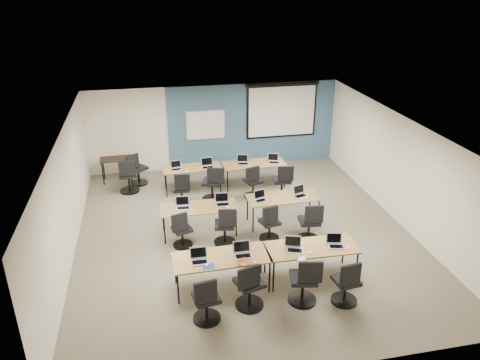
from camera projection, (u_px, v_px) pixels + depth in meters
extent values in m
cube|color=#6B6354|center=(244.00, 233.00, 11.54)|extent=(8.00, 9.00, 0.02)
cube|color=white|center=(245.00, 128.00, 10.45)|extent=(8.00, 9.00, 0.02)
cube|color=beige|center=(215.00, 127.00, 15.02)|extent=(8.00, 0.04, 2.70)
cube|color=beige|center=(308.00, 305.00, 6.97)|extent=(8.00, 0.04, 2.70)
cube|color=beige|center=(66.00, 199.00, 10.25)|extent=(0.04, 9.00, 2.70)
cube|color=beige|center=(400.00, 170.00, 11.74)|extent=(0.04, 9.00, 2.70)
cube|color=#3D5977|center=(253.00, 125.00, 15.23)|extent=(5.50, 0.04, 2.70)
cube|color=#B6BDC5|center=(206.00, 125.00, 14.86)|extent=(1.28, 0.02, 0.98)
cube|color=white|center=(206.00, 125.00, 14.85)|extent=(1.20, 0.02, 0.90)
cube|color=black|center=(282.00, 110.00, 15.17)|extent=(2.32, 0.03, 1.82)
cube|color=white|center=(282.00, 111.00, 15.17)|extent=(2.20, 0.02, 1.62)
cylinder|color=black|center=(283.00, 84.00, 14.82)|extent=(2.40, 0.10, 0.10)
cube|color=#A06C3E|center=(221.00, 258.00, 9.26)|extent=(1.93, 0.80, 0.03)
cylinder|color=black|center=(178.00, 289.00, 8.93)|extent=(0.04, 0.04, 0.70)
cylinder|color=black|center=(270.00, 277.00, 9.27)|extent=(0.04, 0.04, 0.70)
cylinder|color=black|center=(175.00, 269.00, 9.55)|extent=(0.04, 0.04, 0.70)
cylinder|color=black|center=(261.00, 259.00, 9.88)|extent=(0.04, 0.04, 0.70)
cube|color=#A07946|center=(311.00, 247.00, 9.61)|extent=(1.90, 0.79, 0.03)
cylinder|color=black|center=(274.00, 277.00, 9.29)|extent=(0.04, 0.04, 0.70)
cylinder|color=black|center=(357.00, 266.00, 9.62)|extent=(0.04, 0.04, 0.70)
cylinder|color=black|center=(265.00, 258.00, 9.89)|extent=(0.04, 0.04, 0.70)
cylinder|color=black|center=(344.00, 249.00, 10.22)|extent=(0.04, 0.04, 0.70)
cube|color=#A7752F|center=(199.00, 207.00, 11.25)|extent=(1.83, 0.76, 0.03)
cylinder|color=black|center=(165.00, 231.00, 10.95)|extent=(0.04, 0.04, 0.70)
cylinder|color=black|center=(236.00, 223.00, 11.27)|extent=(0.04, 0.04, 0.70)
cylinder|color=black|center=(163.00, 218.00, 11.52)|extent=(0.04, 0.04, 0.70)
cylinder|color=black|center=(231.00, 211.00, 11.84)|extent=(0.04, 0.04, 0.70)
cube|color=brown|center=(283.00, 198.00, 11.74)|extent=(1.81, 0.75, 0.03)
cylinder|color=black|center=(253.00, 220.00, 11.44)|extent=(0.04, 0.04, 0.70)
cylinder|color=black|center=(318.00, 213.00, 11.76)|extent=(0.04, 0.04, 0.70)
cylinder|color=black|center=(247.00, 208.00, 12.01)|extent=(0.04, 0.04, 0.70)
cylinder|color=black|center=(310.00, 202.00, 12.33)|extent=(0.04, 0.04, 0.70)
cube|color=#995D37|center=(192.00, 168.00, 13.52)|extent=(1.68, 0.70, 0.03)
cylinder|color=black|center=(166.00, 186.00, 13.27)|extent=(0.04, 0.04, 0.70)
cylinder|color=black|center=(220.00, 181.00, 13.56)|extent=(0.04, 0.04, 0.70)
cylinder|color=black|center=(165.00, 178.00, 13.79)|extent=(0.04, 0.04, 0.70)
cylinder|color=black|center=(217.00, 173.00, 14.08)|extent=(0.04, 0.04, 0.70)
cube|color=#9E7042|center=(254.00, 164.00, 13.82)|extent=(1.84, 0.77, 0.03)
cylinder|color=black|center=(228.00, 182.00, 13.52)|extent=(0.04, 0.04, 0.70)
cylinder|color=black|center=(285.00, 177.00, 13.84)|extent=(0.04, 0.04, 0.70)
cylinder|color=black|center=(224.00, 173.00, 14.10)|extent=(0.04, 0.04, 0.70)
cylinder|color=black|center=(279.00, 169.00, 14.42)|extent=(0.04, 0.04, 0.70)
cube|color=#A0A0AC|center=(200.00, 262.00, 9.08)|extent=(0.34, 0.25, 0.02)
cube|color=black|center=(200.00, 262.00, 9.05)|extent=(0.29, 0.14, 0.00)
cube|color=#A0A0AC|center=(198.00, 253.00, 9.14)|extent=(0.34, 0.06, 0.23)
cube|color=black|center=(198.00, 253.00, 9.14)|extent=(0.30, 0.04, 0.19)
ellipsoid|color=white|center=(206.00, 265.00, 8.99)|extent=(0.06, 0.10, 0.03)
cylinder|color=black|center=(207.00, 318.00, 8.66)|extent=(0.52, 0.52, 0.05)
cylinder|color=black|center=(207.00, 309.00, 8.58)|extent=(0.06, 0.06, 0.46)
cube|color=black|center=(206.00, 297.00, 8.47)|extent=(0.46, 0.46, 0.08)
cube|color=black|center=(206.00, 292.00, 8.17)|extent=(0.42, 0.06, 0.44)
cube|color=#B2B2B2|center=(243.00, 256.00, 9.27)|extent=(0.35, 0.25, 0.02)
cube|color=black|center=(243.00, 256.00, 9.25)|extent=(0.30, 0.15, 0.00)
cube|color=#B2B2B2|center=(242.00, 247.00, 9.34)|extent=(0.35, 0.06, 0.24)
cube|color=black|center=(242.00, 247.00, 9.33)|extent=(0.31, 0.05, 0.20)
ellipsoid|color=white|center=(255.00, 262.00, 9.07)|extent=(0.06, 0.09, 0.03)
cylinder|color=black|center=(249.00, 304.00, 9.02)|extent=(0.55, 0.55, 0.05)
cylinder|color=black|center=(249.00, 295.00, 8.93)|extent=(0.06, 0.06, 0.49)
cube|color=black|center=(250.00, 283.00, 8.82)|extent=(0.49, 0.49, 0.08)
cube|color=black|center=(249.00, 277.00, 8.50)|extent=(0.45, 0.06, 0.44)
cube|color=#BDBDBF|center=(295.00, 250.00, 9.46)|extent=(0.34, 0.25, 0.02)
cube|color=black|center=(295.00, 250.00, 9.44)|extent=(0.29, 0.15, 0.00)
cube|color=#BDBDBF|center=(293.00, 241.00, 9.53)|extent=(0.34, 0.06, 0.24)
cube|color=black|center=(293.00, 242.00, 9.52)|extent=(0.30, 0.05, 0.19)
ellipsoid|color=white|center=(310.00, 253.00, 9.37)|extent=(0.07, 0.11, 0.04)
cylinder|color=black|center=(302.00, 300.00, 9.15)|extent=(0.56, 0.56, 0.05)
cylinder|color=black|center=(303.00, 290.00, 9.06)|extent=(0.06, 0.06, 0.50)
cube|color=black|center=(303.00, 278.00, 8.94)|extent=(0.50, 0.50, 0.08)
cube|color=black|center=(310.00, 272.00, 8.64)|extent=(0.45, 0.06, 0.44)
cube|color=#B4B4BC|center=(336.00, 246.00, 9.59)|extent=(0.32, 0.24, 0.02)
cube|color=black|center=(336.00, 246.00, 9.57)|extent=(0.27, 0.14, 0.00)
cube|color=#B4B4BC|center=(334.00, 238.00, 9.66)|extent=(0.32, 0.06, 0.22)
cube|color=black|center=(334.00, 238.00, 9.65)|extent=(0.28, 0.04, 0.18)
ellipsoid|color=white|center=(348.00, 247.00, 9.56)|extent=(0.08, 0.11, 0.03)
cylinder|color=black|center=(344.00, 300.00, 9.14)|extent=(0.51, 0.51, 0.05)
cylinder|color=black|center=(345.00, 292.00, 9.05)|extent=(0.06, 0.06, 0.45)
cube|color=black|center=(346.00, 280.00, 8.95)|extent=(0.45, 0.45, 0.08)
cube|color=black|center=(351.00, 275.00, 8.65)|extent=(0.41, 0.06, 0.44)
cube|color=#A3A3B0|center=(183.00, 208.00, 11.16)|extent=(0.34, 0.25, 0.02)
cube|color=black|center=(183.00, 208.00, 11.14)|extent=(0.29, 0.14, 0.00)
cube|color=#A3A3B0|center=(182.00, 201.00, 11.23)|extent=(0.34, 0.06, 0.23)
cube|color=black|center=(182.00, 201.00, 11.22)|extent=(0.30, 0.04, 0.19)
ellipsoid|color=white|center=(192.00, 211.00, 11.04)|extent=(0.07, 0.10, 0.03)
cylinder|color=black|center=(183.00, 245.00, 11.00)|extent=(0.46, 0.46, 0.05)
cylinder|color=black|center=(183.00, 238.00, 10.93)|extent=(0.06, 0.06, 0.41)
cube|color=black|center=(182.00, 229.00, 10.83)|extent=(0.41, 0.41, 0.08)
cube|color=black|center=(180.00, 222.00, 10.55)|extent=(0.37, 0.06, 0.44)
cube|color=silver|center=(223.00, 204.00, 11.33)|extent=(0.34, 0.25, 0.02)
cube|color=black|center=(223.00, 204.00, 11.31)|extent=(0.29, 0.14, 0.00)
cube|color=silver|center=(222.00, 197.00, 11.40)|extent=(0.34, 0.06, 0.23)
cube|color=black|center=(222.00, 197.00, 11.39)|extent=(0.30, 0.04, 0.19)
ellipsoid|color=white|center=(228.00, 207.00, 11.22)|extent=(0.06, 0.10, 0.03)
cylinder|color=black|center=(225.00, 242.00, 11.11)|extent=(0.52, 0.52, 0.05)
cylinder|color=black|center=(225.00, 235.00, 11.03)|extent=(0.06, 0.06, 0.46)
cube|color=black|center=(225.00, 225.00, 10.92)|extent=(0.46, 0.46, 0.08)
cube|color=black|center=(228.00, 218.00, 10.63)|extent=(0.42, 0.06, 0.44)
cube|color=#AFAFBC|center=(261.00, 200.00, 11.53)|extent=(0.31, 0.23, 0.02)
cube|color=black|center=(261.00, 200.00, 11.51)|extent=(0.27, 0.13, 0.00)
cube|color=#AFAFBC|center=(260.00, 194.00, 11.59)|extent=(0.31, 0.06, 0.22)
cube|color=black|center=(260.00, 194.00, 11.58)|extent=(0.27, 0.04, 0.18)
ellipsoid|color=white|center=(274.00, 200.00, 11.54)|extent=(0.06, 0.09, 0.03)
cylinder|color=black|center=(269.00, 238.00, 11.29)|extent=(0.48, 0.48, 0.05)
cylinder|color=black|center=(269.00, 231.00, 11.21)|extent=(0.06, 0.06, 0.43)
cube|color=black|center=(270.00, 222.00, 11.11)|extent=(0.43, 0.43, 0.08)
cube|color=black|center=(270.00, 215.00, 10.82)|extent=(0.39, 0.06, 0.44)
cube|color=#B8B8B8|center=(300.00, 196.00, 11.76)|extent=(0.33, 0.24, 0.02)
cube|color=black|center=(301.00, 196.00, 11.74)|extent=(0.28, 0.14, 0.00)
cube|color=#B8B8B8|center=(299.00, 189.00, 11.82)|extent=(0.33, 0.06, 0.23)
cube|color=black|center=(299.00, 189.00, 11.82)|extent=(0.29, 0.04, 0.19)
ellipsoid|color=white|center=(307.00, 198.00, 11.68)|extent=(0.09, 0.11, 0.04)
cylinder|color=black|center=(308.00, 239.00, 11.25)|extent=(0.54, 0.54, 0.05)
cylinder|color=black|center=(309.00, 231.00, 11.16)|extent=(0.06, 0.06, 0.47)
cube|color=black|center=(309.00, 221.00, 11.05)|extent=(0.47, 0.47, 0.08)
cube|color=black|center=(314.00, 214.00, 10.75)|extent=(0.43, 0.06, 0.44)
cube|color=#9F9FAC|center=(176.00, 169.00, 13.35)|extent=(0.31, 0.22, 0.02)
cube|color=black|center=(176.00, 169.00, 13.33)|extent=(0.26, 0.13, 0.00)
cube|color=#9F9FAC|center=(176.00, 164.00, 13.41)|extent=(0.31, 0.06, 0.21)
cube|color=black|center=(176.00, 164.00, 13.40)|extent=(0.27, 0.04, 0.17)
ellipsoid|color=white|center=(187.00, 171.00, 13.22)|extent=(0.07, 0.10, 0.04)
cylinder|color=black|center=(182.00, 204.00, 12.96)|extent=(0.51, 0.51, 0.05)
cylinder|color=black|center=(182.00, 197.00, 12.87)|extent=(0.06, 0.06, 0.45)
cube|color=black|center=(181.00, 188.00, 12.76)|extent=(0.45, 0.45, 0.08)
cube|color=black|center=(182.00, 182.00, 12.47)|extent=(0.42, 0.06, 0.44)
cube|color=#B2B2BA|center=(208.00, 167.00, 13.49)|extent=(0.35, 0.25, 0.02)
cube|color=black|center=(208.00, 167.00, 13.47)|extent=(0.30, 0.15, 0.00)
cube|color=#B2B2BA|center=(207.00, 161.00, 13.56)|extent=(0.35, 0.06, 0.24)
cube|color=black|center=(207.00, 161.00, 13.55)|extent=(0.31, 0.05, 0.20)
ellipsoid|color=white|center=(214.00, 169.00, 13.40)|extent=(0.07, 0.10, 0.03)
cylinder|color=black|center=(212.00, 199.00, 13.24)|extent=(0.57, 0.57, 0.05)
cylinder|color=black|center=(212.00, 191.00, 13.15)|extent=(0.06, 0.06, 0.51)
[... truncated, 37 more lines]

